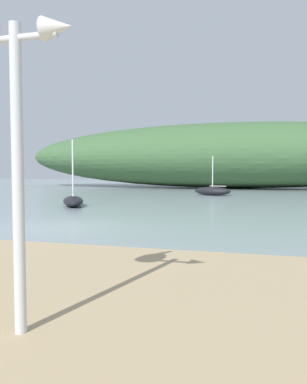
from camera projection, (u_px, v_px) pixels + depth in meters
ground_plane at (66, 227)px, 12.69m from camera, size 120.00×120.00×0.00m
distant_hill at (229, 156)px, 40.21m from camera, size 45.38×11.77×6.76m
sailboat_by_sandbar at (212, 191)px, 28.54m from camera, size 3.00×1.78×2.91m
sailboat_centre_water at (73, 201)px, 20.09m from camera, size 2.41×3.26×3.46m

